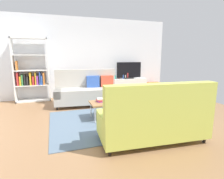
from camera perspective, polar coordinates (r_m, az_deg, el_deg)
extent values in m
plane|color=#936B47|center=(4.47, -0.86, -9.28)|extent=(7.68, 7.68, 0.00)
cube|color=silver|center=(6.92, -7.98, 9.99)|extent=(6.40, 0.12, 2.90)
cube|color=slate|center=(4.35, 0.41, -9.79)|extent=(2.90, 2.20, 0.01)
cube|color=#B2ADA3|center=(5.62, -8.07, -1.80)|extent=(1.98, 1.03, 0.44)
cube|color=#B2ADA3|center=(5.85, -8.45, 3.66)|extent=(1.91, 0.39, 0.56)
cube|color=#B2ADA3|center=(5.72, 0.41, -0.34)|extent=(0.28, 0.86, 0.22)
cube|color=#B2ADA3|center=(5.60, -16.81, -1.05)|extent=(0.28, 0.86, 0.22)
cylinder|color=black|center=(5.49, 1.40, -4.89)|extent=(0.05, 0.05, 0.10)
cylinder|color=black|center=(5.36, -17.06, -5.77)|extent=(0.05, 0.05, 0.10)
cylinder|color=black|center=(6.13, -0.12, -3.22)|extent=(0.05, 0.05, 0.10)
cylinder|color=black|center=(6.02, -16.57, -3.95)|extent=(0.05, 0.05, 0.10)
cube|color=#D84C33|center=(5.77, -1.64, 2.68)|extent=(0.41, 0.18, 0.36)
cube|color=#3359B2|center=(5.70, -6.09, 2.53)|extent=(0.41, 0.18, 0.36)
cube|color=#C1CC51|center=(3.39, 12.53, -10.42)|extent=(1.96, 0.98, 0.44)
cube|color=#C1CC51|center=(2.98, 15.67, -3.49)|extent=(1.91, 0.34, 0.56)
cube|color=#C1CC51|center=(3.08, -1.89, -10.18)|extent=(0.26, 0.85, 0.22)
cube|color=#C1CC51|center=(3.80, 24.22, -7.06)|extent=(0.26, 0.85, 0.22)
cylinder|color=black|center=(3.54, -3.39, -14.04)|extent=(0.05, 0.05, 0.10)
cylinder|color=black|center=(4.19, 21.13, -10.70)|extent=(0.05, 0.05, 0.10)
cylinder|color=black|center=(2.94, -0.76, -19.45)|extent=(0.05, 0.05, 0.10)
cylinder|color=black|center=(3.71, 27.33, -14.07)|extent=(0.05, 0.05, 0.10)
cube|color=#288C4C|center=(2.90, 2.15, -5.47)|extent=(0.41, 0.17, 0.36)
cube|color=white|center=(3.06, 10.30, -4.81)|extent=(0.41, 0.17, 0.36)
cube|color=#9E7042|center=(4.42, 0.20, -4.07)|extent=(1.10, 0.56, 0.04)
cylinder|color=silver|center=(4.57, -6.73, -6.39)|extent=(0.02, 0.02, 0.38)
cylinder|color=silver|center=(4.86, 4.95, -5.31)|extent=(0.02, 0.02, 0.38)
cylinder|color=silver|center=(4.14, -5.42, -8.19)|extent=(0.02, 0.02, 0.38)
cylinder|color=silver|center=(4.46, 7.30, -6.85)|extent=(0.02, 0.02, 0.38)
cube|color=silver|center=(7.16, 5.26, 0.98)|extent=(1.40, 0.44, 0.64)
cube|color=black|center=(7.09, 5.37, 3.66)|extent=(0.36, 0.20, 0.04)
cube|color=black|center=(7.06, 5.42, 6.24)|extent=(1.00, 0.05, 0.60)
cube|color=white|center=(6.61, -28.83, 5.26)|extent=(0.04, 0.36, 2.10)
cube|color=white|center=(6.51, -19.59, 5.90)|extent=(0.04, 0.36, 2.10)
cube|color=white|center=(6.54, -24.96, 14.60)|extent=(1.10, 0.36, 0.04)
cube|color=white|center=(6.69, -23.57, -3.20)|extent=(1.10, 0.36, 0.04)
cube|color=white|center=(6.59, -23.91, 1.28)|extent=(1.02, 0.36, 0.03)
cube|color=white|center=(6.54, -24.25, 5.60)|extent=(1.02, 0.36, 0.03)
cube|color=white|center=(6.52, -24.59, 9.97)|extent=(1.02, 0.36, 0.03)
cube|color=red|center=(6.62, -27.77, 2.99)|extent=(0.05, 0.29, 0.43)
cube|color=gold|center=(6.62, -27.09, 2.48)|extent=(0.05, 0.29, 0.30)
cube|color=#3F8C4C|center=(6.61, -26.59, 2.75)|extent=(0.05, 0.29, 0.35)
cube|color=#262626|center=(6.60, -25.95, 2.76)|extent=(0.04, 0.29, 0.34)
cube|color=#262626|center=(6.59, -25.28, 2.58)|extent=(0.06, 0.29, 0.29)
cube|color=gold|center=(6.57, -24.49, 3.17)|extent=(0.05, 0.29, 0.42)
cube|color=red|center=(6.57, -23.74, 2.67)|extent=(0.06, 0.29, 0.29)
cube|color=gold|center=(6.55, -23.14, 3.27)|extent=(0.03, 0.29, 0.42)
cube|color=purple|center=(6.56, -22.64, 2.76)|extent=(0.05, 0.29, 0.30)
cube|color=#3359B2|center=(6.54, -21.96, 3.41)|extent=(0.04, 0.29, 0.43)
cube|color=#3359B2|center=(6.55, -21.45, 2.88)|extent=(0.05, 0.29, 0.31)
cube|color=orange|center=(6.54, -20.90, 3.29)|extent=(0.05, 0.29, 0.39)
cube|color=orange|center=(6.59, -28.10, 6.74)|extent=(0.03, 0.29, 0.30)
cube|color=orange|center=(7.60, 13.18, 0.54)|extent=(0.52, 0.40, 0.44)
cylinder|color=brown|center=(4.50, 1.09, -2.62)|extent=(0.16, 0.16, 0.14)
sphere|color=#2D7233|center=(4.46, 1.10, -0.33)|extent=(0.28, 0.28, 0.28)
cube|color=purple|center=(4.40, -3.18, -3.66)|extent=(0.26, 0.21, 0.03)
cube|color=red|center=(4.40, -3.18, -3.30)|extent=(0.28, 0.23, 0.03)
cube|color=silver|center=(4.39, -3.19, -2.97)|extent=(0.27, 0.22, 0.03)
cylinder|color=#33B29E|center=(6.94, 0.75, 3.96)|extent=(0.13, 0.13, 0.14)
cylinder|color=#B24C4C|center=(7.00, 2.21, 4.23)|extent=(0.09, 0.09, 0.19)
cylinder|color=#3359B2|center=(6.97, 3.60, 4.07)|extent=(0.04, 0.04, 0.16)
cylinder|color=silver|center=(7.01, 4.29, 4.04)|extent=(0.04, 0.04, 0.15)
cylinder|color=red|center=(7.04, 4.99, 4.36)|extent=(0.05, 0.05, 0.22)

